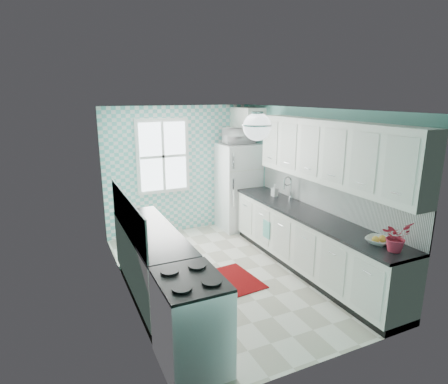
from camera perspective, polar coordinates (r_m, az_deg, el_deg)
name	(u,v)px	position (r m, az deg, el deg)	size (l,w,h in m)	color
floor	(228,274)	(5.95, 0.60, -12.44)	(3.00, 4.40, 0.02)	silver
ceiling	(228,109)	(5.30, 0.67, 12.60)	(3.00, 4.40, 0.02)	white
wall_back	(180,170)	(7.49, -6.72, 3.39)	(3.00, 0.02, 2.50)	#69B1A6
wall_front	(329,252)	(3.74, 15.66, -8.75)	(3.00, 0.02, 2.50)	#69B1A6
wall_left	(124,209)	(5.05, -15.02, -2.54)	(0.02, 4.40, 2.50)	#69B1A6
wall_right	(311,186)	(6.28, 13.16, 0.90)	(0.02, 4.40, 2.50)	#69B1A6
accent_wall	(180,170)	(7.47, -6.67, 3.36)	(3.00, 0.01, 2.50)	#65C3BC
window	(163,156)	(7.29, -9.28, 5.38)	(1.04, 0.05, 1.44)	white
backsplash_right	(326,195)	(5.98, 15.31, -0.46)	(0.02, 3.60, 0.51)	white
backsplash_left	(127,215)	(5.00, -14.57, -3.35)	(0.02, 2.15, 0.51)	white
upper_cabinets_right	(330,152)	(5.59, 15.90, 5.87)	(0.33, 3.20, 0.90)	white
upper_cabinet_fridge	(247,118)	(7.53, 3.59, 11.19)	(0.40, 0.74, 0.40)	white
ceiling_light	(257,126)	(4.61, 5.05, 9.91)	(0.34, 0.34, 0.35)	silver
base_cabinets_right	(308,243)	(6.03, 12.72, -7.62)	(0.60, 3.60, 0.90)	white
countertop_right	(309,215)	(5.87, 12.86, -3.39)	(0.63, 3.60, 0.04)	black
base_cabinets_left	(152,263)	(5.32, -10.96, -10.63)	(0.60, 2.15, 0.90)	white
countertop_left	(151,231)	(5.15, -11.05, -5.86)	(0.63, 2.15, 0.04)	black
fridge	(238,187)	(7.65, 2.20, 0.83)	(0.76, 0.76, 1.75)	white
stove	(191,321)	(3.98, -5.02, -18.93)	(0.64, 0.80, 0.96)	white
sink	(282,201)	(6.48, 8.79, -1.37)	(0.50, 0.42, 0.53)	silver
rug	(234,280)	(5.76, 1.51, -13.20)	(0.64, 0.91, 0.01)	maroon
dish_towel	(266,229)	(6.42, 6.48, -5.68)	(0.01, 0.20, 0.31)	#6DB2B3
fruit_bowl	(379,241)	(4.95, 22.49, -6.89)	(0.29, 0.29, 0.07)	white
potted_plant	(396,236)	(4.76, 24.75, -6.16)	(0.32, 0.28, 0.36)	#BB1839
soap_bottle	(275,190)	(6.72, 7.73, 0.26)	(0.10, 0.10, 0.21)	#90B7C9
microwave	(239,136)	(7.47, 2.28, 8.56)	(0.57, 0.39, 0.32)	white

